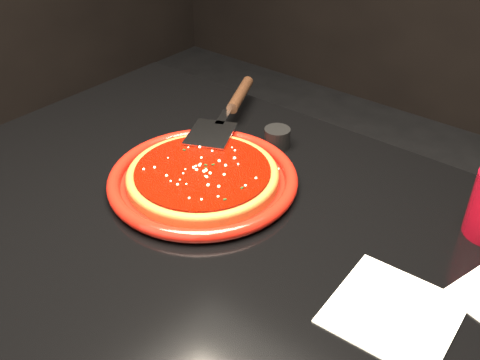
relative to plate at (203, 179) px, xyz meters
name	(u,v)px	position (x,y,z in m)	size (l,w,h in m)	color
plate	(203,179)	(0.00, 0.00, 0.00)	(0.34, 0.34, 0.02)	maroon
pizza_crust	(203,177)	(0.00, 0.00, 0.00)	(0.27, 0.27, 0.01)	brown
pizza_crust_rim	(203,174)	(0.00, 0.00, 0.01)	(0.27, 0.27, 0.02)	brown
pizza_sauce	(203,172)	(0.00, 0.00, 0.02)	(0.24, 0.24, 0.01)	#6A0800
parmesan_dusting	(203,168)	(0.00, 0.00, 0.02)	(0.23, 0.23, 0.01)	#FFF3C3
basil_flecks	(203,169)	(0.00, 0.00, 0.02)	(0.21, 0.21, 0.00)	black
pizza_server	(228,110)	(-0.10, 0.18, 0.03)	(0.10, 0.35, 0.03)	silver
napkin_a	(393,312)	(0.39, -0.06, -0.01)	(0.16, 0.16, 0.00)	white
ramekin	(277,138)	(0.02, 0.19, 0.01)	(0.05, 0.05, 0.04)	black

